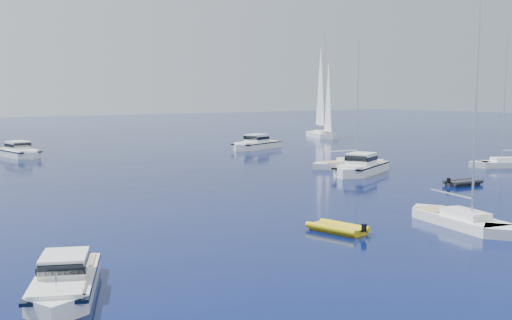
{
  "coord_description": "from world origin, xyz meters",
  "views": [
    {
      "loc": [
        -40.13,
        -17.41,
        7.99
      ],
      "look_at": [
        -7.99,
        25.9,
        2.2
      ],
      "focal_mm": 43.59,
      "sensor_mm": 36.0,
      "label": 1
    }
  ],
  "objects": [
    {
      "name": "motor_cruiser_centre",
      "position": [
        4.92,
        25.77,
        0.0
      ],
      "size": [
        10.45,
        6.91,
        2.64
      ],
      "primitive_type": null,
      "rotation": [
        0.0,
        0.0,
        1.99
      ],
      "color": "white",
      "rests_on": "ground"
    },
    {
      "name": "sailboat_fore",
      "position": [
        -8.06,
        4.92,
        0.0
      ],
      "size": [
        4.71,
        9.6,
        13.66
      ],
      "primitive_type": null,
      "rotation": [
        0.0,
        0.0,
        2.88
      ],
      "color": "white",
      "rests_on": "ground"
    },
    {
      "name": "motor_cruiser_distant",
      "position": [
        13.22,
        54.56,
        0.0
      ],
      "size": [
        10.76,
        6.47,
        2.7
      ],
      "primitive_type": null,
      "rotation": [
        0.0,
        0.0,
        1.92
      ],
      "color": "white",
      "rests_on": "ground"
    },
    {
      "name": "sailboat_sails_far",
      "position": [
        37.34,
        66.72,
        0.0
      ],
      "size": [
        8.74,
        13.38,
        19.38
      ],
      "primitive_type": null,
      "rotation": [
        0.0,
        0.0,
        2.7
      ],
      "color": "white",
      "rests_on": "ground"
    },
    {
      "name": "tender_grey_near",
      "position": [
        6.55,
        15.03,
        0.0
      ],
      "size": [
        3.74,
        2.37,
        0.95
      ],
      "primitive_type": null,
      "rotation": [
        0.0,
        0.0,
        4.59
      ],
      "color": "black",
      "rests_on": "ground"
    },
    {
      "name": "motor_cruiser_horizon",
      "position": [
        -17.66,
        63.37,
        0.0
      ],
      "size": [
        4.09,
        9.97,
        2.54
      ],
      "primitive_type": null,
      "rotation": [
        0.0,
        0.0,
        3.26
      ],
      "color": "white",
      "rests_on": "ground"
    },
    {
      "name": "tender_yellow",
      "position": [
        -15.28,
        8.14,
        0.0
      ],
      "size": [
        2.55,
        3.93,
        0.95
      ],
      "primitive_type": null,
      "rotation": [
        0.0,
        0.0,
        0.15
      ],
      "color": "#C3A90B",
      "rests_on": "ground"
    },
    {
      "name": "sailboat_centre",
      "position": [
        8.05,
        30.45,
        0.0
      ],
      "size": [
        10.03,
        4.27,
        14.31
      ],
      "primitive_type": null,
      "rotation": [
        0.0,
        0.0,
        4.53
      ],
      "color": "white",
      "rests_on": "ground"
    },
    {
      "name": "sailboat_mid_r",
      "position": [
        22.3,
        20.06,
        0.0
      ],
      "size": [
        10.02,
        7.23,
        14.76
      ],
      "primitive_type": null,
      "rotation": [
        0.0,
        0.0,
        1.05
      ],
      "color": "silver",
      "rests_on": "ground"
    },
    {
      "name": "motor_cruiser_left",
      "position": [
        -31.89,
        6.55,
        0.0
      ],
      "size": [
        5.56,
        8.0,
        2.03
      ],
      "primitive_type": null,
      "rotation": [
        0.0,
        0.0,
        2.68
      ],
      "color": "silver",
      "rests_on": "ground"
    }
  ]
}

